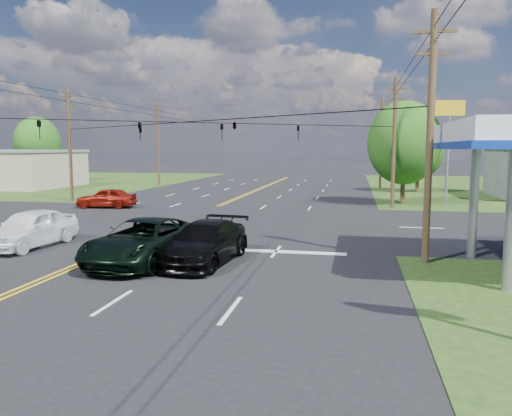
% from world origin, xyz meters
% --- Properties ---
extents(ground, '(280.00, 280.00, 0.00)m').
position_xyz_m(ground, '(0.00, 12.00, 0.00)').
color(ground, black).
rests_on(ground, ground).
extents(grass_nw, '(46.00, 48.00, 0.03)m').
position_xyz_m(grass_nw, '(-35.00, 44.00, 0.00)').
color(grass_nw, '#1D3E14').
rests_on(grass_nw, ground).
extents(stop_bar, '(10.00, 0.50, 0.02)m').
position_xyz_m(stop_bar, '(5.00, 4.00, 0.00)').
color(stop_bar, silver).
rests_on(stop_bar, ground).
extents(retail_nw, '(16.00, 11.00, 4.00)m').
position_xyz_m(retail_nw, '(-30.00, 34.00, 2.00)').
color(retail_nw, tan).
rests_on(retail_nw, ground).
extents(pole_se, '(1.60, 0.28, 9.50)m').
position_xyz_m(pole_se, '(13.00, 3.00, 4.92)').
color(pole_se, '#42331C').
rests_on(pole_se, ground).
extents(pole_nw, '(1.60, 0.28, 9.50)m').
position_xyz_m(pole_nw, '(-13.00, 21.00, 4.92)').
color(pole_nw, '#42331C').
rests_on(pole_nw, ground).
extents(pole_ne, '(1.60, 0.28, 9.50)m').
position_xyz_m(pole_ne, '(13.00, 21.00, 4.92)').
color(pole_ne, '#42331C').
rests_on(pole_ne, ground).
extents(pole_left_far, '(1.60, 0.28, 10.00)m').
position_xyz_m(pole_left_far, '(-13.00, 40.00, 5.17)').
color(pole_left_far, '#42331C').
rests_on(pole_left_far, ground).
extents(pole_right_far, '(1.60, 0.28, 10.00)m').
position_xyz_m(pole_right_far, '(13.00, 40.00, 5.17)').
color(pole_right_far, '#42331C').
rests_on(pole_right_far, ground).
extents(span_wire_signals, '(26.00, 18.00, 1.13)m').
position_xyz_m(span_wire_signals, '(0.00, 12.00, 6.00)').
color(span_wire_signals, black).
rests_on(span_wire_signals, ground).
extents(power_lines, '(26.04, 100.00, 0.64)m').
position_xyz_m(power_lines, '(0.00, 10.00, 8.60)').
color(power_lines, black).
rests_on(power_lines, ground).
extents(tree_right_a, '(5.70, 5.70, 8.18)m').
position_xyz_m(tree_right_a, '(14.00, 24.00, 4.87)').
color(tree_right_a, '#42331C').
rests_on(tree_right_a, ground).
extents(tree_right_b, '(4.94, 4.94, 7.09)m').
position_xyz_m(tree_right_b, '(16.50, 36.00, 4.22)').
color(tree_right_b, '#42331C').
rests_on(tree_right_b, ground).
extents(tree_far_l, '(6.08, 6.08, 8.72)m').
position_xyz_m(tree_far_l, '(-32.00, 44.00, 5.19)').
color(tree_far_l, '#42331C').
rests_on(tree_far_l, ground).
extents(pickup_dkgreen, '(3.32, 6.32, 1.70)m').
position_xyz_m(pickup_dkgreen, '(2.25, 1.00, 0.85)').
color(pickup_dkgreen, black).
rests_on(pickup_dkgreen, ground).
extents(suv_black, '(2.75, 5.66, 1.59)m').
position_xyz_m(suv_black, '(4.58, 1.51, 0.79)').
color(suv_black, black).
rests_on(suv_black, ground).
extents(pickup_white, '(2.32, 5.14, 1.71)m').
position_xyz_m(pickup_white, '(-4.06, 2.93, 0.86)').
color(pickup_white, white).
rests_on(pickup_white, ground).
extents(sedan_red, '(4.57, 2.29, 1.49)m').
position_xyz_m(sedan_red, '(-8.03, 17.50, 0.75)').
color(sedan_red, maroon).
rests_on(sedan_red, ground).
extents(polesign_ne, '(2.20, 0.70, 7.99)m').
position_xyz_m(polesign_ne, '(17.00, 22.50, 6.21)').
color(polesign_ne, '#A5A5AA').
rests_on(polesign_ne, ground).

